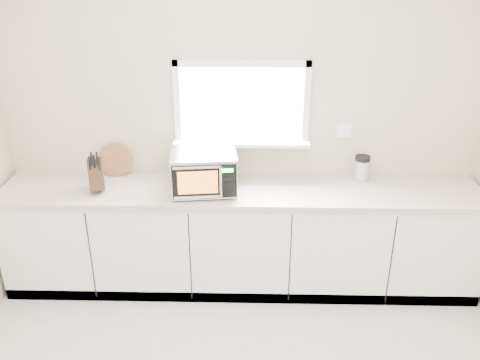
{
  "coord_description": "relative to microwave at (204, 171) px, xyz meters",
  "views": [
    {
      "loc": [
        0.08,
        -2.03,
        2.68
      ],
      "look_at": [
        -0.0,
        1.55,
        1.06
      ],
      "focal_mm": 38.0,
      "sensor_mm": 36.0,
      "label": 1
    }
  ],
  "objects": [
    {
      "name": "back_wall",
      "position": [
        0.29,
        0.36,
        0.27
      ],
      "size": [
        4.0,
        0.17,
        2.7
      ],
      "color": "beige",
      "rests_on": "ground"
    },
    {
      "name": "cabinets",
      "position": [
        0.29,
        0.06,
        -0.65
      ],
      "size": [
        3.92,
        0.6,
        0.88
      ],
      "primitive_type": "cube",
      "color": "white",
      "rests_on": "ground"
    },
    {
      "name": "countertop",
      "position": [
        0.29,
        0.05,
        -0.19
      ],
      "size": [
        3.92,
        0.64,
        0.04
      ],
      "primitive_type": "cube",
      "color": "beige",
      "rests_on": "cabinets"
    },
    {
      "name": "microwave",
      "position": [
        0.0,
        0.0,
        0.0
      ],
      "size": [
        0.55,
        0.46,
        0.33
      ],
      "rotation": [
        0.0,
        0.0,
        0.12
      ],
      "color": "black",
      "rests_on": "countertop"
    },
    {
      "name": "knife_block",
      "position": [
        -0.86,
        -0.01,
        -0.02
      ],
      "size": [
        0.18,
        0.26,
        0.35
      ],
      "rotation": [
        0.0,
        0.0,
        0.28
      ],
      "color": "#422917",
      "rests_on": "countertop"
    },
    {
      "name": "cutting_board",
      "position": [
        -0.79,
        0.3,
        -0.03
      ],
      "size": [
        0.29,
        0.07,
        0.29
      ],
      "primitive_type": "cylinder",
      "rotation": [
        1.4,
        0.0,
        0.0
      ],
      "color": "brown",
      "rests_on": "countertop"
    },
    {
      "name": "coffee_grinder",
      "position": [
        1.3,
        0.25,
        -0.06
      ],
      "size": [
        0.13,
        0.13,
        0.22
      ],
      "rotation": [
        0.0,
        0.0,
        0.02
      ],
      "color": "#BABDC2",
      "rests_on": "countertop"
    }
  ]
}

